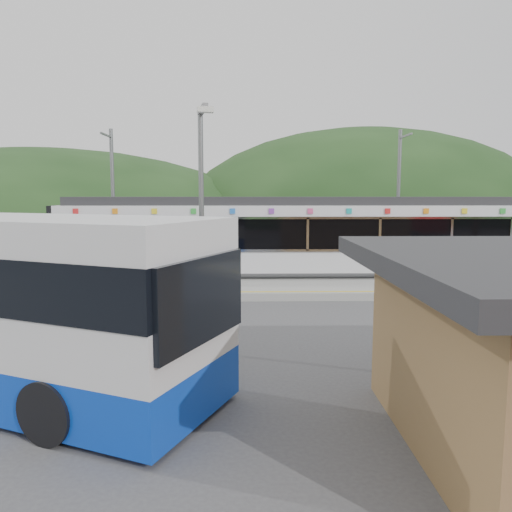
{
  "coord_description": "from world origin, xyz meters",
  "views": [
    {
      "loc": [
        -0.48,
        -16.0,
        3.84
      ],
      "look_at": [
        -0.16,
        1.0,
        1.75
      ],
      "focal_mm": 35.0,
      "sensor_mm": 36.0,
      "label": 1
    }
  ],
  "objects": [
    {
      "name": "ground",
      "position": [
        0.0,
        0.0,
        0.0
      ],
      "size": [
        120.0,
        120.0,
        0.0
      ],
      "primitive_type": "plane",
      "color": "#4C4C4F",
      "rests_on": "ground"
    },
    {
      "name": "hills",
      "position": [
        6.19,
        5.29,
        0.0
      ],
      "size": [
        146.0,
        149.0,
        26.0
      ],
      "color": "#1E3D19",
      "rests_on": "ground"
    },
    {
      "name": "platform",
      "position": [
        0.0,
        3.3,
        0.15
      ],
      "size": [
        26.0,
        3.2,
        0.3
      ],
      "primitive_type": "cube",
      "color": "#9E9E99",
      "rests_on": "ground"
    },
    {
      "name": "yellow_line",
      "position": [
        0.0,
        2.0,
        0.3
      ],
      "size": [
        26.0,
        0.1,
        0.01
      ],
      "primitive_type": "cube",
      "color": "yellow",
      "rests_on": "platform"
    },
    {
      "name": "train",
      "position": [
        1.56,
        6.0,
        2.06
      ],
      "size": [
        20.44,
        3.01,
        3.74
      ],
      "color": "black",
      "rests_on": "ground"
    },
    {
      "name": "catenary_mast_west",
      "position": [
        -7.0,
        8.56,
        3.65
      ],
      "size": [
        0.18,
        1.8,
        7.0
      ],
      "color": "slate",
      "rests_on": "ground"
    },
    {
      "name": "catenary_mast_east",
      "position": [
        7.0,
        8.56,
        3.65
      ],
      "size": [
        0.18,
        1.8,
        7.0
      ],
      "color": "slate",
      "rests_on": "ground"
    },
    {
      "name": "lamp_post",
      "position": [
        -1.55,
        -4.26,
        3.49
      ],
      "size": [
        0.38,
        1.06,
        5.83
      ],
      "rotation": [
        0.0,
        0.0,
        0.21
      ],
      "color": "slate",
      "rests_on": "ground"
    }
  ]
}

